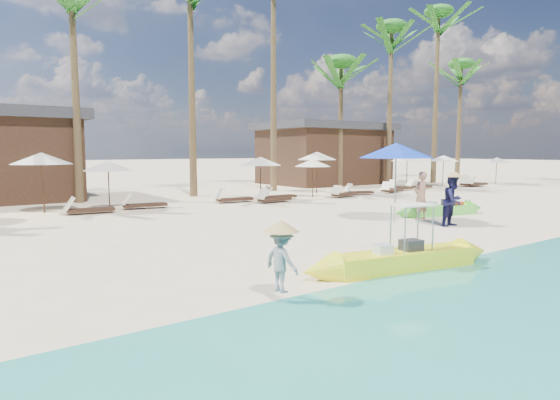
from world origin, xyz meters
TOP-DOWN VIEW (x-y plane):
  - ground at (0.00, 0.00)m, footprint 240.00×240.00m
  - green_canoe at (6.49, 2.15)m, footprint 4.48×1.20m
  - yellow_canoe at (-0.93, -2.34)m, footprint 4.98×1.23m
  - tourist at (4.93, 1.83)m, footprint 0.61×0.40m
  - vendor_green at (4.60, 0.35)m, footprint 0.84×0.69m
  - vendor_yellow at (-4.08, -2.62)m, footprint 0.46×0.70m
  - blue_umbrella at (3.78, 1.97)m, footprint 2.43×2.43m
  - resort_parasol_4 at (-5.30, 11.26)m, footprint 2.23×2.23m
  - lounger_4_right at (-4.04, 9.99)m, footprint 1.78×0.66m
  - resort_parasol_5 at (-3.05, 10.61)m, footprint 1.89×1.89m
  - lounger_5_left at (-1.83, 10.35)m, footprint 1.84×0.75m
  - resort_parasol_6 at (3.76, 10.11)m, footprint 2.01×2.01m
  - lounger_6_left at (2.32, 10.25)m, footprint 1.79×0.64m
  - lounger_6_right at (3.81, 9.17)m, footprint 1.73×0.63m
  - resort_parasol_7 at (6.75, 9.90)m, footprint 1.89×1.89m
  - lounger_7_left at (4.78, 10.15)m, footprint 1.76×0.66m
  - lounger_7_right at (8.16, 9.15)m, footprint 1.68×0.73m
  - resort_parasol_8 at (8.53, 11.70)m, footprint 2.24×2.24m
  - lounger_8_left at (9.65, 9.64)m, footprint 1.70×0.96m
  - resort_parasol_9 at (15.71, 11.36)m, footprint 2.05×2.05m
  - lounger_9_left at (12.13, 9.47)m, footprint 1.77×0.89m
  - lounger_9_right at (13.59, 10.16)m, footprint 1.76×0.56m
  - resort_parasol_10 at (18.78, 10.87)m, footprint 2.00×2.00m
  - lounger_10_left at (15.51, 10.32)m, footprint 1.73×0.89m
  - lounger_10_right at (20.21, 9.36)m, footprint 1.90×0.62m
  - resort_parasol_11 at (23.95, 10.12)m, footprint 1.83×1.83m
  - lounger_11_left at (20.09, 9.76)m, footprint 2.01×0.94m
  - palm_3 at (-3.36, 14.27)m, footprint 2.08×2.08m
  - palm_4 at (2.15, 14.01)m, footprint 2.08×2.08m
  - palm_5 at (7.45, 14.38)m, footprint 2.08×2.08m
  - palm_6 at (12.84, 14.52)m, footprint 2.08×2.08m
  - palm_7 at (16.57, 13.68)m, footprint 2.08×2.08m
  - palm_8 at (21.07, 13.33)m, footprint 2.08×2.08m
  - palm_9 at (26.21, 14.81)m, footprint 2.08×2.08m
  - pavilion_east at (14.00, 17.50)m, footprint 8.80×6.60m

SIDE VIEW (x-z plane):
  - ground at x=0.00m, z-range 0.00..0.00m
  - lounger_7_right at x=8.16m, z-range -0.09..0.46m
  - lounger_8_left at x=9.65m, z-range -0.09..0.46m
  - lounger_10_left at x=15.51m, z-range -0.09..0.47m
  - lounger_9_left at x=12.13m, z-range -0.10..0.48m
  - lounger_6_right at x=3.81m, z-range -0.10..0.48m
  - green_canoe at x=6.49m, z-range -0.09..0.48m
  - lounger_7_left at x=4.78m, z-range -0.10..0.49m
  - lounger_4_right at x=-4.04m, z-range -0.10..0.49m
  - lounger_9_right at x=13.59m, z-range -0.10..0.50m
  - lounger_6_left at x=2.32m, z-range -0.10..0.50m
  - lounger_5_left at x=-1.83m, z-range -0.10..0.51m
  - yellow_canoe at x=-0.93m, z-range -0.44..0.86m
  - lounger_10_right at x=20.21m, z-range -0.11..0.53m
  - lounger_11_left at x=20.09m, z-range -0.11..0.55m
  - vendor_yellow at x=-4.08m, z-range 0.18..1.18m
  - vendor_green at x=4.60m, z-range 0.00..1.61m
  - tourist at x=4.93m, z-range 0.00..1.65m
  - resort_parasol_11 at x=23.95m, z-range 0.76..2.64m
  - resort_parasol_7 at x=6.75m, z-range 0.78..2.73m
  - resort_parasol_5 at x=-3.05m, z-range 0.78..2.73m
  - resort_parasol_10 at x=18.78m, z-range 0.83..2.89m
  - resort_parasol_6 at x=3.76m, z-range 0.83..2.91m
  - resort_parasol_9 at x=15.71m, z-range 0.85..2.96m
  - resort_parasol_4 at x=-5.30m, z-range 0.92..3.22m
  - resort_parasol_8 at x=8.53m, z-range 0.93..3.23m
  - pavilion_east at x=14.00m, z-range 0.05..4.35m
  - blue_umbrella at x=3.78m, z-range 1.05..3.67m
  - palm_6 at x=12.84m, z-range 2.79..11.31m
  - palm_9 at x=26.21m, z-range 3.14..12.97m
  - palm_3 at x=-3.36m, z-range 3.32..13.83m
  - palm_7 at x=16.57m, z-range 3.46..14.53m
  - palm_4 at x=2.15m, z-range 3.60..15.30m
  - palm_8 at x=21.07m, z-range 3.83..16.53m
  - palm_5 at x=7.45m, z-range 4.02..17.62m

